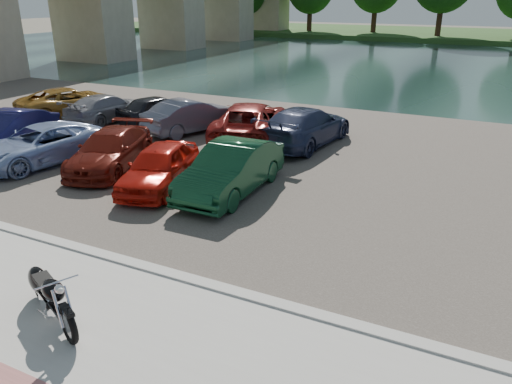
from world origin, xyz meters
TOP-DOWN VIEW (x-y plane):
  - ground at (0.00, 0.00)m, footprint 200.00×200.00m
  - promenade at (0.00, -1.00)m, footprint 60.00×6.00m
  - kerb at (0.00, 2.00)m, footprint 60.00×0.30m
  - parking_lot at (0.00, 11.00)m, footprint 60.00×18.00m
  - river at (0.00, 40.00)m, footprint 120.00×40.00m
  - far_bank at (0.00, 72.00)m, footprint 120.00×24.00m
  - motorcycle at (-1.14, -0.16)m, footprint 2.19×1.19m
  - car_1 at (-10.92, 6.84)m, footprint 2.37×4.72m
  - car_2 at (-8.60, 6.34)m, footprint 3.17×5.16m
  - car_3 at (-5.99, 6.99)m, footprint 3.04×4.80m
  - car_4 at (-3.36, 6.23)m, footprint 2.52×4.23m
  - car_5 at (-1.16, 6.82)m, footprint 1.67×4.57m
  - car_6 at (-13.33, 12.35)m, footprint 3.74×5.38m
  - car_7 at (-10.83, 12.23)m, footprint 2.06×4.48m
  - car_8 at (-8.46, 12.97)m, footprint 2.72×4.15m
  - car_9 at (-6.17, 12.33)m, footprint 2.87×4.58m
  - car_10 at (-3.35, 12.39)m, footprint 4.05×6.05m
  - car_11 at (-1.05, 12.65)m, footprint 2.65×5.40m

SIDE VIEW (x-z plane):
  - ground at x=0.00m, z-range 0.00..0.00m
  - river at x=0.00m, z-range 0.00..0.00m
  - parking_lot at x=0.00m, z-range 0.00..0.04m
  - promenade at x=0.00m, z-range 0.00..0.10m
  - kerb at x=0.00m, z-range 0.00..0.14m
  - far_bank at x=0.00m, z-range 0.00..0.60m
  - motorcycle at x=-1.14m, z-range 0.04..1.09m
  - car_7 at x=-10.83m, z-range 0.04..1.31m
  - car_3 at x=-5.99m, z-range 0.04..1.34m
  - car_8 at x=-8.46m, z-range 0.04..1.35m
  - car_2 at x=-8.60m, z-range 0.04..1.38m
  - car_4 at x=-3.36m, z-range 0.04..1.39m
  - car_6 at x=-13.33m, z-range 0.04..1.40m
  - car_9 at x=-6.17m, z-range 0.04..1.46m
  - car_1 at x=-10.92m, z-range 0.04..1.53m
  - car_5 at x=-1.16m, z-range 0.04..1.54m
  - car_11 at x=-1.05m, z-range 0.04..1.55m
  - car_10 at x=-3.35m, z-range 0.04..1.58m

